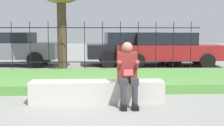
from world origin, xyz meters
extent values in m
plane|color=gray|center=(0.00, 0.00, 0.00)|extent=(60.00, 60.00, 0.00)
cube|color=beige|center=(0.10, 0.00, 0.22)|extent=(2.71, 0.51, 0.44)
cube|color=#9B978F|center=(0.10, 0.00, 0.04)|extent=(2.61, 0.47, 0.08)
cube|color=black|center=(0.59, -0.65, 0.04)|extent=(0.11, 0.26, 0.09)
cylinder|color=#38383D|center=(0.59, -0.59, 0.27)|extent=(0.11, 0.11, 0.35)
cube|color=#38383D|center=(0.59, -0.38, 0.50)|extent=(0.15, 0.42, 0.13)
cube|color=black|center=(0.81, -0.65, 0.04)|extent=(0.11, 0.26, 0.09)
cylinder|color=#38383D|center=(0.81, -0.59, 0.27)|extent=(0.11, 0.11, 0.35)
cube|color=#38383D|center=(0.81, -0.38, 0.50)|extent=(0.15, 0.42, 0.13)
cube|color=maroon|center=(0.70, -0.17, 0.77)|extent=(0.38, 0.24, 0.54)
sphere|color=tan|center=(0.70, -0.19, 1.14)|extent=(0.21, 0.21, 0.21)
cylinder|color=maroon|center=(0.53, -0.33, 0.79)|extent=(0.08, 0.29, 0.24)
cylinder|color=maroon|center=(0.87, -0.33, 0.79)|extent=(0.08, 0.29, 0.24)
cube|color=#B2332D|center=(0.70, -0.43, 0.66)|extent=(0.18, 0.09, 0.13)
cube|color=#569342|center=(0.00, 2.35, 0.11)|extent=(9.66, 3.31, 0.22)
cylinder|color=black|center=(0.00, 4.80, 0.36)|extent=(7.66, 0.03, 0.03)
cylinder|color=black|center=(0.00, 4.80, 1.58)|extent=(7.66, 0.03, 0.03)
cylinder|color=black|center=(-2.87, 4.80, 0.90)|extent=(0.02, 0.02, 1.79)
cylinder|color=black|center=(-2.24, 4.80, 0.90)|extent=(0.02, 0.02, 1.79)
cylinder|color=black|center=(-1.60, 4.80, 0.90)|extent=(0.02, 0.02, 1.79)
cylinder|color=black|center=(-0.96, 4.80, 0.90)|extent=(0.02, 0.02, 1.79)
cylinder|color=black|center=(-0.32, 4.80, 0.90)|extent=(0.02, 0.02, 1.79)
cylinder|color=black|center=(0.32, 4.80, 0.90)|extent=(0.02, 0.02, 1.79)
cylinder|color=black|center=(0.96, 4.80, 0.90)|extent=(0.02, 0.02, 1.79)
cylinder|color=black|center=(1.60, 4.80, 0.90)|extent=(0.02, 0.02, 1.79)
cylinder|color=black|center=(2.24, 4.80, 0.90)|extent=(0.02, 0.02, 1.79)
cylinder|color=black|center=(2.87, 4.80, 0.90)|extent=(0.02, 0.02, 1.79)
cylinder|color=black|center=(3.51, 4.80, 0.90)|extent=(0.02, 0.02, 1.79)
cube|color=slate|center=(-3.54, 6.97, 0.64)|extent=(4.23, 1.95, 0.66)
cube|color=black|center=(-3.71, 6.98, 1.19)|extent=(2.36, 1.63, 0.43)
cylinder|color=black|center=(-2.32, 6.06, 0.32)|extent=(0.65, 0.24, 0.63)
cylinder|color=black|center=(-2.21, 7.70, 0.32)|extent=(0.65, 0.24, 0.63)
cube|color=maroon|center=(3.14, 6.54, 0.59)|extent=(4.50, 2.12, 0.60)
cube|color=black|center=(2.97, 6.55, 1.14)|extent=(2.52, 1.75, 0.50)
cylinder|color=black|center=(4.43, 5.56, 0.29)|extent=(0.59, 0.24, 0.58)
cylinder|color=black|center=(4.56, 7.31, 0.29)|extent=(0.59, 0.24, 0.58)
cylinder|color=black|center=(1.72, 5.77, 0.29)|extent=(0.59, 0.24, 0.58)
cylinder|color=black|center=(1.86, 7.51, 0.29)|extent=(0.59, 0.24, 0.58)
cube|color=black|center=(1.87, 7.00, 0.61)|extent=(4.43, 2.03, 0.57)
cube|color=black|center=(1.70, 6.99, 1.15)|extent=(2.47, 1.71, 0.50)
cylinder|color=black|center=(3.26, 6.19, 0.33)|extent=(0.67, 0.24, 0.66)
cylinder|color=black|center=(3.16, 7.95, 0.33)|extent=(0.67, 0.24, 0.66)
cylinder|color=black|center=(0.58, 6.05, 0.33)|extent=(0.67, 0.24, 0.66)
cylinder|color=black|center=(0.48, 7.81, 0.33)|extent=(0.67, 0.24, 0.66)
cylinder|color=#4C3D28|center=(-1.17, 5.30, 1.54)|extent=(0.34, 0.34, 3.08)
camera|label=1|loc=(0.09, -6.32, 1.46)|focal=50.00mm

